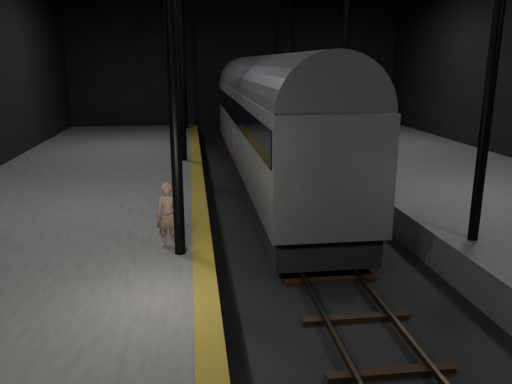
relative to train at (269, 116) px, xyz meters
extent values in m
plane|color=black|center=(0.00, -6.55, -3.17)|extent=(44.00, 44.00, 0.00)
cube|color=#4D4D4B|center=(-7.50, -6.55, -2.67)|extent=(9.00, 43.80, 1.00)
cube|color=#4D4D4B|center=(7.50, -6.55, -2.67)|extent=(9.00, 43.80, 1.00)
cube|color=#886018|center=(-3.25, -6.55, -2.17)|extent=(0.50, 43.80, 0.01)
cube|color=#3F3328|center=(-0.72, -6.55, -3.00)|extent=(0.08, 43.00, 0.14)
cube|color=#3F3328|center=(0.72, -6.55, -3.00)|extent=(0.08, 43.00, 0.14)
cube|color=black|center=(0.00, -6.55, -3.11)|extent=(2.40, 42.00, 0.12)
cylinder|color=black|center=(-3.80, -10.55, 2.83)|extent=(0.26, 0.26, 10.00)
cylinder|color=black|center=(3.80, -10.55, 2.83)|extent=(0.26, 0.26, 10.00)
cylinder|color=black|center=(-3.80, 1.45, 2.83)|extent=(0.26, 0.26, 10.00)
cylinder|color=black|center=(3.80, 1.45, 2.83)|extent=(0.26, 0.26, 10.00)
cylinder|color=black|center=(-3.80, 13.45, 2.83)|extent=(0.26, 0.26, 10.00)
cylinder|color=black|center=(3.80, 13.45, 2.83)|extent=(0.26, 0.26, 10.00)
cube|color=#A4A7AC|center=(0.00, 0.00, -0.46)|extent=(3.08, 21.26, 3.19)
cube|color=black|center=(0.00, 0.00, -2.46)|extent=(2.82, 20.84, 0.90)
cube|color=black|center=(0.00, 0.00, 0.28)|extent=(3.15, 20.94, 0.96)
cylinder|color=slate|center=(0.00, 0.00, 1.14)|extent=(3.02, 21.05, 3.02)
cube|color=black|center=(0.00, -7.44, -2.85)|extent=(1.91, 2.34, 0.37)
cube|color=black|center=(0.00, 7.44, -2.85)|extent=(1.91, 2.34, 0.37)
cube|color=silver|center=(-1.57, -1.06, -1.10)|extent=(0.04, 0.80, 1.12)
cube|color=silver|center=(-1.57, 0.21, -1.10)|extent=(0.04, 0.80, 1.12)
cylinder|color=red|center=(-1.59, -0.87, -1.36)|extent=(0.03, 0.28, 0.28)
cylinder|color=red|center=(-1.59, 0.40, -1.36)|extent=(0.03, 0.28, 0.28)
imported|color=#A17E63|center=(-4.08, -10.01, -1.36)|extent=(0.65, 0.49, 1.63)
camera|label=1|loc=(-3.44, -22.06, 2.33)|focal=35.00mm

